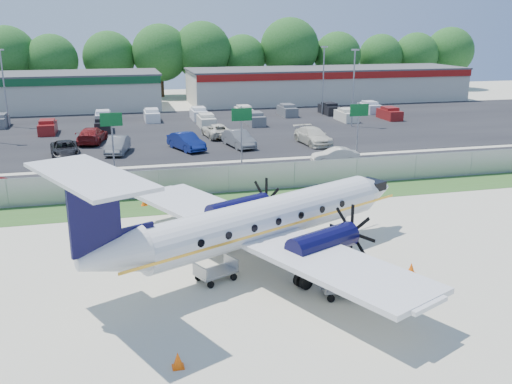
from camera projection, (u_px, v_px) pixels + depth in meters
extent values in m
plane|color=beige|center=(285.00, 269.00, 28.55)|extent=(170.00, 170.00, 0.00)
cube|color=#2D561E|center=(235.00, 200.00, 39.71)|extent=(170.00, 4.00, 0.02)
cube|color=black|center=(217.00, 175.00, 46.22)|extent=(170.00, 8.00, 0.02)
cube|color=black|center=(184.00, 131.00, 65.75)|extent=(170.00, 32.00, 0.02)
cube|color=gray|center=(229.00, 179.00, 41.29)|extent=(120.00, 0.02, 1.90)
cube|color=gray|center=(229.00, 166.00, 41.01)|extent=(120.00, 0.06, 0.06)
cube|color=gray|center=(229.00, 192.00, 41.56)|extent=(120.00, 0.06, 0.06)
cube|color=beige|center=(327.00, 85.00, 91.66)|extent=(44.00, 12.00, 5.00)
cube|color=#474749|center=(328.00, 68.00, 90.92)|extent=(44.40, 12.40, 0.24)
cube|color=maroon|center=(342.00, 75.00, 85.42)|extent=(44.00, 0.20, 1.00)
cylinder|color=gray|center=(113.00, 141.00, 47.35)|extent=(0.14, 0.14, 5.00)
cube|color=#0C5923|center=(111.00, 119.00, 46.71)|extent=(1.80, 0.08, 1.10)
cylinder|color=gray|center=(241.00, 135.00, 49.95)|extent=(0.14, 0.14, 5.00)
cube|color=#0C5923|center=(242.00, 115.00, 49.30)|extent=(1.80, 0.08, 1.10)
cylinder|color=gray|center=(358.00, 129.00, 52.55)|extent=(0.14, 0.14, 5.00)
cube|color=#0C5923|center=(359.00, 110.00, 51.90)|extent=(1.80, 0.08, 1.10)
cylinder|color=gray|center=(353.00, 89.00, 67.35)|extent=(0.18, 0.18, 9.00)
cube|color=gray|center=(355.00, 50.00, 66.09)|extent=(0.90, 0.35, 0.18)
cylinder|color=gray|center=(4.00, 89.00, 67.21)|extent=(0.18, 0.18, 9.00)
cube|color=gray|center=(0.00, 50.00, 65.95)|extent=(0.90, 0.35, 0.18)
cylinder|color=gray|center=(323.00, 81.00, 76.66)|extent=(0.18, 0.18, 9.00)
cube|color=gray|center=(324.00, 47.00, 75.39)|extent=(0.90, 0.35, 0.18)
cylinder|color=silver|center=(267.00, 219.00, 28.54)|extent=(13.53, 7.81, 2.12)
cone|color=silver|center=(373.00, 190.00, 33.52)|extent=(3.12, 2.96, 2.12)
cone|color=silver|center=(111.00, 256.00, 23.37)|extent=(3.52, 3.15, 2.12)
cube|color=black|center=(371.00, 184.00, 33.27)|extent=(1.52, 1.74, 0.50)
cube|color=silver|center=(259.00, 233.00, 28.37)|extent=(11.53, 19.30, 0.25)
cylinder|color=black|center=(323.00, 242.00, 26.67)|extent=(3.96, 2.71, 1.23)
cylinder|color=black|center=(239.00, 209.00, 31.48)|extent=(3.96, 2.71, 1.23)
cube|color=black|center=(94.00, 215.00, 22.50)|extent=(2.01, 1.08, 3.23)
cube|color=silver|center=(88.00, 176.00, 21.97)|extent=(5.35, 7.40, 0.16)
cylinder|color=gray|center=(344.00, 226.00, 32.53)|extent=(0.13, 0.13, 1.45)
cylinder|color=black|center=(344.00, 232.00, 32.65)|extent=(0.65, 0.45, 0.62)
cylinder|color=black|center=(303.00, 281.00, 26.37)|extent=(0.84, 0.71, 0.71)
cylinder|color=black|center=(221.00, 241.00, 31.18)|extent=(0.84, 0.71, 0.71)
cube|color=silver|center=(128.00, 246.00, 29.94)|extent=(2.89, 2.33, 0.70)
cube|color=silver|center=(137.00, 237.00, 29.72)|extent=(1.51, 1.62, 0.50)
cube|color=black|center=(145.00, 237.00, 29.66)|extent=(0.58, 1.09, 0.40)
cylinder|color=black|center=(106.00, 256.00, 29.38)|extent=(0.64, 0.43, 0.60)
cylinder|color=black|center=(117.00, 245.00, 30.86)|extent=(0.64, 0.43, 0.60)
cylinder|color=black|center=(140.00, 257.00, 29.15)|extent=(0.64, 0.43, 0.60)
cylinder|color=black|center=(149.00, 246.00, 30.64)|extent=(0.64, 0.43, 0.60)
cube|color=gray|center=(216.00, 272.00, 27.10)|extent=(2.21, 1.83, 0.11)
cube|color=gray|center=(200.00, 272.00, 26.47)|extent=(0.55, 1.07, 0.57)
cube|color=gray|center=(231.00, 262.00, 27.56)|extent=(0.55, 1.07, 0.57)
cylinder|color=black|center=(211.00, 285.00, 26.38)|extent=(0.36, 0.25, 0.34)
cylinder|color=black|center=(198.00, 277.00, 27.16)|extent=(0.36, 0.25, 0.34)
cylinder|color=black|center=(234.00, 277.00, 27.18)|extent=(0.36, 0.25, 0.34)
cylinder|color=black|center=(221.00, 270.00, 27.96)|extent=(0.36, 0.25, 0.34)
cube|color=gray|center=(343.00, 287.00, 25.56)|extent=(2.05, 1.37, 0.12)
cube|color=gray|center=(323.00, 282.00, 25.36)|extent=(0.21, 1.16, 0.58)
cube|color=gray|center=(363.00, 280.00, 25.60)|extent=(0.21, 1.16, 0.58)
cylinder|color=black|center=(331.00, 298.00, 25.04)|extent=(0.36, 0.15, 0.35)
cylinder|color=black|center=(325.00, 288.00, 26.05)|extent=(0.36, 0.15, 0.35)
cylinder|color=black|center=(361.00, 297.00, 25.22)|extent=(0.36, 0.15, 0.35)
cylinder|color=black|center=(354.00, 286.00, 26.23)|extent=(0.36, 0.15, 0.35)
cone|color=#FF5908|center=(411.00, 267.00, 28.06)|extent=(0.33, 0.33, 0.50)
cube|color=#FF5908|center=(411.00, 272.00, 28.12)|extent=(0.35, 0.35, 0.03)
cone|color=#FF5908|center=(178.00, 360.00, 20.22)|extent=(0.40, 0.40, 0.60)
cube|color=#FF5908|center=(178.00, 367.00, 20.30)|extent=(0.43, 0.43, 0.03)
cone|color=#FF5908|center=(144.00, 201.00, 38.47)|extent=(0.39, 0.39, 0.59)
cube|color=#FF5908|center=(144.00, 205.00, 38.54)|extent=(0.41, 0.41, 0.03)
imported|color=maroon|center=(0.00, 198.00, 40.32)|extent=(4.34, 1.87, 1.39)
imported|color=beige|center=(335.00, 163.00, 50.37)|extent=(4.29, 1.92, 1.37)
imported|color=black|center=(66.00, 157.00, 52.65)|extent=(3.06, 5.59, 1.48)
imported|color=#595B5E|center=(118.00, 153.00, 54.26)|extent=(2.66, 5.05, 1.58)
imported|color=navy|center=(187.00, 150.00, 55.74)|extent=(3.46, 5.41, 1.68)
imported|color=#595B5E|center=(239.00, 147.00, 57.11)|extent=(2.70, 5.32, 1.67)
imported|color=beige|center=(313.00, 144.00, 58.44)|extent=(2.91, 6.02, 1.69)
imported|color=maroon|center=(93.00, 143.00, 59.07)|extent=(3.39, 6.00, 1.64)
imported|color=beige|center=(217.00, 137.00, 62.13)|extent=(2.92, 5.53, 1.48)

